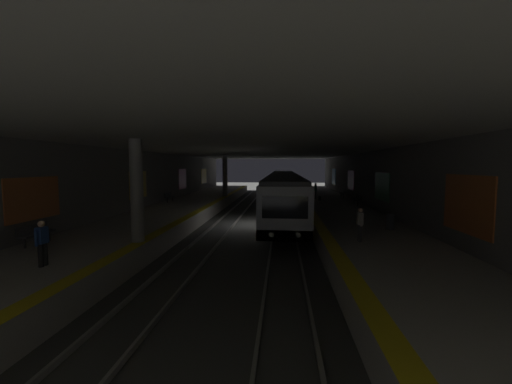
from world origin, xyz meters
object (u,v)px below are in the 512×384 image
object	(u,v)px
suitcase_rolling	(389,222)
bench_right_near	(35,232)
pillar_near	(137,191)
person_waiting_near	(316,190)
bench_left_near	(357,199)
bench_left_mid	(343,193)
trash_bin	(390,221)
bench_right_mid	(169,196)
person_walking_mid	(42,242)
backpack_on_floor	(320,198)
person_standing_far	(360,223)
metro_train	(283,189)
pillar_far	(225,176)

from	to	relation	value
suitcase_rolling	bench_right_near	bearing A→B (deg)	107.77
pillar_near	person_waiting_near	xyz separation A→B (m)	(18.84, -9.80, -1.38)
bench_left_near	bench_left_mid	distance (m)	6.25
bench_right_near	person_waiting_near	distance (m)	24.15
trash_bin	bench_right_mid	bearing A→B (deg)	54.62
person_walking_mid	bench_left_mid	bearing A→B (deg)	-30.92
person_walking_mid	backpack_on_floor	size ratio (longest dim) A/B	3.87
suitcase_rolling	person_standing_far	bearing A→B (deg)	145.77
bench_left_near	person_waiting_near	world-z (taller)	person_waiting_near
bench_right_mid	person_walking_mid	xyz separation A→B (m)	(-18.92, -2.57, 0.31)
metro_train	bench_right_near	xyz separation A→B (m)	(-20.53, 10.73, -0.45)
pillar_near	backpack_on_floor	bearing A→B (deg)	-29.67
person_standing_far	backpack_on_floor	bearing A→B (deg)	-0.72
trash_bin	pillar_near	bearing A→B (deg)	106.93
bench_right_near	metro_train	bearing A→B (deg)	-27.60
pillar_near	pillar_far	size ratio (longest dim) A/B	1.00
bench_left_near	person_waiting_near	bearing A→B (deg)	34.38
bench_left_mid	suitcase_rolling	distance (m)	16.14
bench_left_near	person_waiting_near	distance (m)	5.47
bench_left_near	bench_right_mid	bearing A→B (deg)	86.77
metro_train	trash_bin	bearing A→B (deg)	-160.70
metro_train	bench_left_mid	size ratio (longest dim) A/B	20.97
person_walking_mid	trash_bin	bearing A→B (deg)	-61.97
bench_right_near	backpack_on_floor	bearing A→B (deg)	-37.57
bench_right_mid	person_standing_far	xyz separation A→B (m)	(-14.46, -14.07, 0.29)
bench_right_mid	trash_bin	distance (m)	20.03
person_waiting_near	metro_train	bearing A→B (deg)	75.40
bench_left_mid	trash_bin	distance (m)	16.90
person_walking_mid	backpack_on_floor	bearing A→B (deg)	-28.74
metro_train	pillar_near	bearing A→B (deg)	161.60
suitcase_rolling	backpack_on_floor	bearing A→B (deg)	9.63
pillar_near	backpack_on_floor	world-z (taller)	pillar_near
pillar_near	bench_left_near	xyz separation A→B (m)	(14.33, -12.88, -1.75)
bench_left_near	bench_right_mid	distance (m)	17.10
bench_left_near	suitcase_rolling	distance (m)	9.90
metro_train	suitcase_rolling	world-z (taller)	metro_train
metro_train	bench_right_mid	size ratio (longest dim) A/B	20.97
trash_bin	bench_right_near	bearing A→B (deg)	105.54
bench_left_near	bench_right_near	size ratio (longest dim) A/B	1.00
pillar_near	metro_train	size ratio (longest dim) A/B	0.13
bench_right_near	trash_bin	distance (m)	16.95
backpack_on_floor	suitcase_rolling	bearing A→B (deg)	-170.37
person_standing_far	suitcase_rolling	size ratio (longest dim) A/B	1.74
bench_right_near	backpack_on_floor	xyz separation A→B (m)	(18.56, -14.28, -0.32)
person_walking_mid	suitcase_rolling	world-z (taller)	person_walking_mid
person_standing_far	trash_bin	world-z (taller)	person_standing_far
backpack_on_floor	trash_bin	xyz separation A→B (m)	(-14.02, -2.06, 0.23)
bench_left_near	person_walking_mid	bearing A→B (deg)	141.09
bench_left_near	person_waiting_near	xyz separation A→B (m)	(4.51, 3.08, 0.37)
metro_train	suitcase_rolling	distance (m)	16.31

